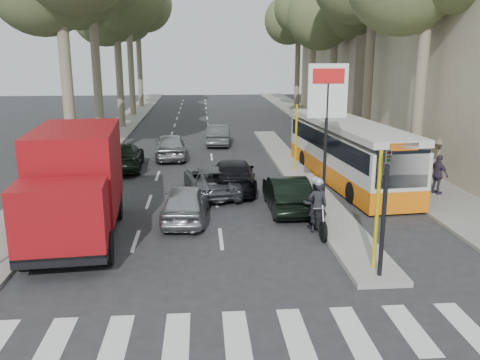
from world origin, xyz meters
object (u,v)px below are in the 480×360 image
at_px(silver_hatchback, 186,203).
at_px(motorcycle, 316,206).
at_px(city_bus, 347,150).
at_px(dark_hatchback, 287,193).
at_px(red_truck, 75,182).

relative_size(silver_hatchback, motorcycle, 1.72).
distance_m(city_bus, motorcycle, 7.40).
height_order(silver_hatchback, city_bus, city_bus).
bearing_deg(silver_hatchback, motorcycle, 165.83).
bearing_deg(dark_hatchback, motorcycle, 103.34).
bearing_deg(city_bus, motorcycle, -119.11).
xyz_separation_m(dark_hatchback, red_truck, (-7.40, -2.50, 1.21)).
bearing_deg(red_truck, silver_hatchback, 18.29).
distance_m(dark_hatchback, red_truck, 7.91).
distance_m(red_truck, motorcycle, 8.06).
height_order(dark_hatchback, city_bus, city_bus).
bearing_deg(dark_hatchback, red_truck, 18.47).
bearing_deg(silver_hatchback, dark_hatchback, -161.62).
bearing_deg(dark_hatchback, silver_hatchback, 14.21).
xyz_separation_m(dark_hatchback, motorcycle, (0.59, -2.48, 0.20)).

